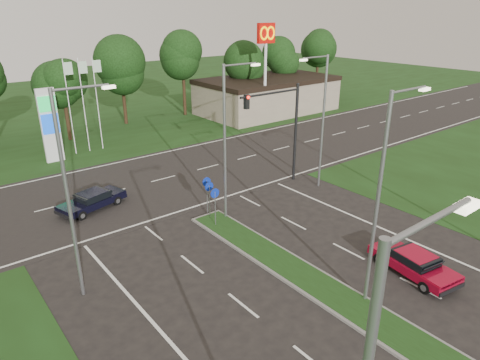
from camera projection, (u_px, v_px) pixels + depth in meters
verge_far at (35, 109)px, 53.55m from camera, size 160.00×50.00×0.02m
cross_road at (151, 182)px, 31.00m from camera, size 160.00×12.00×0.02m
median_kerb at (395, 333)px, 16.42m from camera, size 2.00×26.00×0.12m
commercial_building at (267, 95)px, 51.68m from camera, size 16.00×9.00×4.00m
streetlight_median_near at (382, 191)px, 16.60m from camera, size 2.53×0.22×9.00m
streetlight_median_far at (228, 136)px, 23.87m from camera, size 2.53×0.22×9.00m
streetlight_left_far at (71, 186)px, 17.05m from camera, size 2.53×0.22×9.00m
streetlight_right_far at (321, 116)px, 28.37m from camera, size 2.53×0.22×9.00m
traffic_signal at (283, 120)px, 29.05m from camera, size 5.10×0.42×7.00m
median_signs at (210, 193)px, 24.83m from camera, size 1.16×1.76×2.38m
gas_pylon at (52, 123)px, 34.21m from camera, size 5.80×1.26×8.00m
mcdonalds_sign at (266, 48)px, 44.23m from camera, size 2.20×0.47×10.40m
treeline_far at (67, 65)px, 40.11m from camera, size 6.00×6.00×9.90m
red_sedan at (413, 263)px, 20.03m from camera, size 2.33×4.35×1.14m
navy_sedan at (92, 200)px, 26.60m from camera, size 4.39×2.73×1.12m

